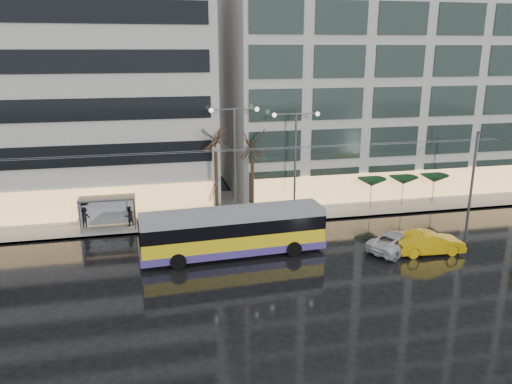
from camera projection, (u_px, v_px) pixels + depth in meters
name	position (u px, v px, depth m)	size (l,w,h in m)	color
ground	(235.00, 279.00, 30.48)	(140.00, 140.00, 0.00)	black
sidewalk	(229.00, 207.00, 44.01)	(80.00, 10.00, 0.15)	gray
kerb	(240.00, 226.00, 39.37)	(80.00, 0.10, 0.15)	slate
building_left	(6.00, 78.00, 41.91)	(34.00, 14.00, 22.00)	#B7B5AF
building_right	(390.00, 58.00, 48.75)	(32.00, 14.00, 25.00)	#B7B5AF
trolleybus	(233.00, 233.00, 33.61)	(12.55, 5.03, 5.77)	yellow
catenary	(229.00, 179.00, 36.96)	(42.24, 5.12, 7.00)	#595B60
bus_shelter	(102.00, 206.00, 38.23)	(4.20, 1.60, 2.51)	#595B60
street_lamp_near	(235.00, 148.00, 39.37)	(3.96, 0.36, 9.03)	#595B60
street_lamp_far	(295.00, 149.00, 40.49)	(3.96, 0.36, 8.53)	#595B60
tree_a	(215.00, 135.00, 38.95)	(3.20, 3.20, 8.40)	black
tree_b	(252.00, 141.00, 39.95)	(3.20, 3.20, 7.70)	black
parasol_a	(372.00, 182.00, 43.03)	(2.50, 2.50, 2.65)	#595B60
parasol_b	(403.00, 180.00, 43.65)	(2.50, 2.50, 2.65)	#595B60
parasol_c	(434.00, 179.00, 44.27)	(2.50, 2.50, 2.65)	#595B60
taxi_b	(429.00, 243.00, 34.07)	(1.66, 4.77, 1.57)	gold
sedan_silver	(397.00, 242.00, 34.54)	(2.25, 4.88, 1.36)	silver
pedestrian_a	(129.00, 206.00, 39.58)	(1.06, 1.07, 2.19)	black
pedestrian_b	(129.00, 216.00, 39.07)	(0.96, 0.91, 1.56)	black
pedestrian_c	(84.00, 214.00, 38.59)	(1.11, 0.90, 2.11)	black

